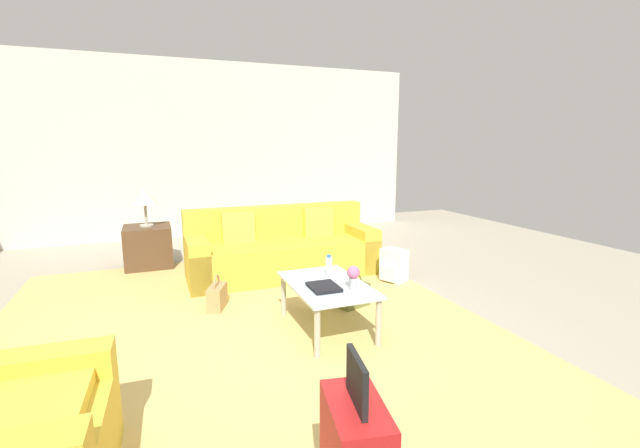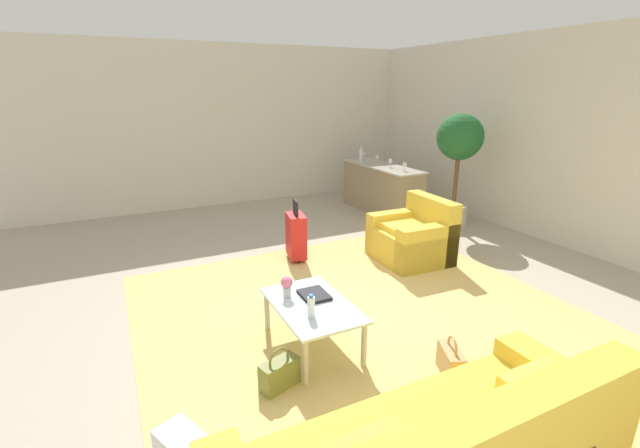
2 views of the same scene
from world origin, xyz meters
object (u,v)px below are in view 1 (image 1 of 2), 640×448
coffee_table (327,290)px  handbag_olive (355,295)px  water_bottle (329,266)px  coffee_table_book (324,287)px  backpack_white (394,266)px  couch (281,251)px  handbag_tan (217,296)px  table_lamp (145,197)px  flower_vase (353,275)px  side_table (148,246)px

coffee_table → handbag_olive: 0.67m
water_bottle → coffee_table_book: bearing=150.6°
backpack_white → couch: bearing=56.3°
backpack_white → water_bottle: bearing=123.8°
coffee_table_book → water_bottle: bearing=-28.6°
couch → handbag_tan: 1.33m
table_lamp → handbag_tan: 2.19m
handbag_tan → handbag_olive: size_ratio=1.00×
flower_vase → backpack_white: flower_vase is taller
backpack_white → side_table: bearing=57.1°
couch → coffee_table_book: bearing=174.6°
coffee_table_book → handbag_olive: bearing=-46.0°
backpack_white → handbag_olive: bearing=126.0°
side_table → table_lamp: size_ratio=1.18×
handbag_tan → couch: bearing=-46.2°
water_bottle → handbag_olive: 0.58m
coffee_table_book → table_lamp: size_ratio=0.58×
handbag_tan → flower_vase: bearing=-137.7°
flower_vase → handbag_olive: size_ratio=0.57×
coffee_table_book → handbag_olive: size_ratio=0.82×
table_lamp → coffee_table: bearing=-151.8°
coffee_table_book → table_lamp: bearing=26.7°
side_table → handbag_olive: 3.11m
flower_vase → handbag_olive: flower_vase is taller
couch → coffee_table: couch is taller
handbag_olive → backpack_white: (0.59, -0.82, 0.06)m
coffee_table_book → handbag_olive: 0.83m
coffee_table → handbag_olive: coffee_table is taller
handbag_tan → coffee_table: bearing=-135.9°
coffee_table_book → side_table: side_table is taller
couch → coffee_table: 1.79m
water_bottle → handbag_olive: bearing=-61.7°
coffee_table → backpack_white: bearing=-52.3°
coffee_table_book → table_lamp: (2.92, 1.42, 0.50)m
handbag_tan → handbag_olive: (-0.48, -1.32, 0.00)m
water_bottle → handbag_olive: (0.20, -0.37, -0.40)m
side_table → water_bottle: bearing=-148.4°
water_bottle → coffee_table: bearing=153.4°
coffee_table → handbag_tan: bearing=44.1°
coffee_table → water_bottle: size_ratio=4.97×
side_table → handbag_olive: (-2.40, -1.97, -0.15)m
coffee_table → side_table: side_table is taller
side_table → backpack_white: side_table is taller
water_bottle → coffee_table_book: 0.38m
coffee_table_book → flower_vase: (-0.10, -0.23, 0.11)m
flower_vase → table_lamp: table_lamp is taller
handbag_olive → backpack_white: bearing=-54.0°
side_table → flower_vase: bearing=-151.3°
couch → side_table: bearing=57.7°
couch → water_bottle: size_ratio=11.58×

